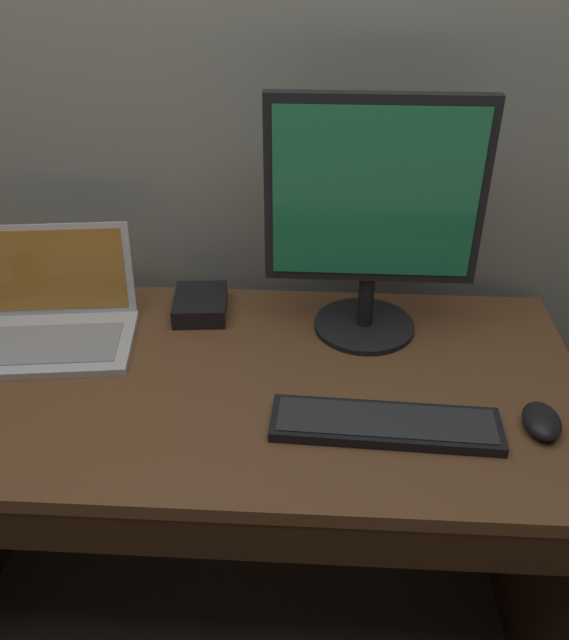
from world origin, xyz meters
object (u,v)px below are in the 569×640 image
external_monitor (373,212)px  computer_mouse (542,421)px  external_drive_box (200,304)px  wired_keyboard (385,424)px  laptop_white (55,324)px

external_monitor → computer_mouse: external_monitor is taller
computer_mouse → external_drive_box: (-0.69, 0.37, 0.00)m
wired_keyboard → computer_mouse: 0.29m
external_monitor → external_drive_box: external_monitor is taller
wired_keyboard → computer_mouse: bearing=3.4°
external_monitor → external_drive_box: 0.47m
laptop_white → external_drive_box: laptop_white is taller
computer_mouse → external_drive_box: external_drive_box is taller
laptop_white → external_drive_box: bearing=23.1°
computer_mouse → laptop_white: bearing=169.1°
laptop_white → external_monitor: external_monitor is taller
external_monitor → wired_keyboard: (0.02, -0.33, -0.28)m
laptop_white → computer_mouse: size_ratio=3.51×
external_drive_box → laptop_white: bearing=-156.9°
wired_keyboard → external_monitor: bearing=94.3°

